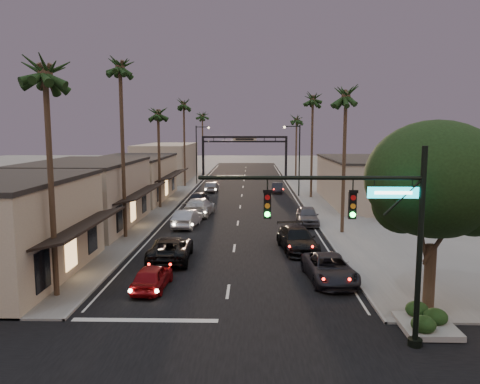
{
  "coord_description": "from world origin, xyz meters",
  "views": [
    {
      "loc": [
        1.18,
        -13.45,
        8.39
      ],
      "look_at": [
        0.13,
        30.63,
        2.5
      ],
      "focal_mm": 35.0,
      "sensor_mm": 36.0,
      "label": 1
    }
  ],
  "objects_px": {
    "arch": "(245,146)",
    "palm_ra": "(346,90)",
    "oncoming_silver": "(187,218)",
    "curbside_near": "(329,269)",
    "curbside_black": "(297,239)",
    "streetlight_right": "(297,154)",
    "streetlight_left": "(198,150)",
    "corner_tree": "(437,184)",
    "palm_rc": "(297,117)",
    "palm_rb": "(313,96)",
    "oncoming_red": "(152,277)",
    "palm_la": "(45,64)",
    "traffic_signal": "(370,218)",
    "palm_ld": "(184,102)",
    "palm_lc": "(158,110)",
    "oncoming_pickup": "(171,249)",
    "palm_lb": "(120,62)",
    "palm_far": "(202,114)"
  },
  "relations": [
    {
      "from": "streetlight_right",
      "to": "streetlight_left",
      "type": "xyz_separation_m",
      "value": [
        -13.84,
        13.0,
        0.0
      ]
    },
    {
      "from": "palm_la",
      "to": "traffic_signal",
      "type": "bearing_deg",
      "value": -19.29
    },
    {
      "from": "streetlight_right",
      "to": "palm_lc",
      "type": "relative_size",
      "value": 0.74
    },
    {
      "from": "corner_tree",
      "to": "palm_rc",
      "type": "bearing_deg",
      "value": 90.89
    },
    {
      "from": "traffic_signal",
      "to": "palm_ld",
      "type": "distance_m",
      "value": 53.47
    },
    {
      "from": "palm_lc",
      "to": "oncoming_red",
      "type": "bearing_deg",
      "value": -79.91
    },
    {
      "from": "palm_lb",
      "to": "curbside_black",
      "type": "bearing_deg",
      "value": -15.36
    },
    {
      "from": "streetlight_right",
      "to": "palm_ld",
      "type": "relative_size",
      "value": 0.63
    },
    {
      "from": "streetlight_right",
      "to": "oncoming_red",
      "type": "bearing_deg",
      "value": -107.51
    },
    {
      "from": "traffic_signal",
      "to": "corner_tree",
      "type": "distance_m",
      "value": 5.2
    },
    {
      "from": "palm_ld",
      "to": "palm_rc",
      "type": "relative_size",
      "value": 1.16
    },
    {
      "from": "palm_ra",
      "to": "curbside_black",
      "type": "height_order",
      "value": "palm_ra"
    },
    {
      "from": "curbside_black",
      "to": "curbside_near",
      "type": "bearing_deg",
      "value": -86.8
    },
    {
      "from": "streetlight_left",
      "to": "curbside_black",
      "type": "relative_size",
      "value": 1.61
    },
    {
      "from": "palm_la",
      "to": "streetlight_left",
      "type": "bearing_deg",
      "value": 88.04
    },
    {
      "from": "palm_rb",
      "to": "oncoming_red",
      "type": "relative_size",
      "value": 3.6
    },
    {
      "from": "palm_ld",
      "to": "oncoming_red",
      "type": "xyz_separation_m",
      "value": [
        4.57,
        -44.7,
        -11.74
      ]
    },
    {
      "from": "traffic_signal",
      "to": "palm_lc",
      "type": "xyz_separation_m",
      "value": [
        -14.29,
        32.0,
        5.39
      ]
    },
    {
      "from": "corner_tree",
      "to": "palm_rb",
      "type": "height_order",
      "value": "palm_rb"
    },
    {
      "from": "corner_tree",
      "to": "streetlight_right",
      "type": "xyz_separation_m",
      "value": [
        -2.56,
        37.55,
        -0.65
      ]
    },
    {
      "from": "palm_la",
      "to": "oncoming_pickup",
      "type": "bearing_deg",
      "value": 55.87
    },
    {
      "from": "palm_rc",
      "to": "oncoming_pickup",
      "type": "relative_size",
      "value": 2.19
    },
    {
      "from": "streetlight_right",
      "to": "curbside_black",
      "type": "bearing_deg",
      "value": -95.39
    },
    {
      "from": "palm_lc",
      "to": "curbside_black",
      "type": "height_order",
      "value": "palm_lc"
    },
    {
      "from": "traffic_signal",
      "to": "arch",
      "type": "relative_size",
      "value": 0.56
    },
    {
      "from": "corner_tree",
      "to": "palm_rb",
      "type": "distance_m",
      "value": 37.12
    },
    {
      "from": "streetlight_right",
      "to": "curbside_black",
      "type": "height_order",
      "value": "streetlight_right"
    },
    {
      "from": "oncoming_silver",
      "to": "curbside_black",
      "type": "height_order",
      "value": "curbside_black"
    },
    {
      "from": "palm_rc",
      "to": "curbside_black",
      "type": "distance_m",
      "value": 46.77
    },
    {
      "from": "oncoming_silver",
      "to": "curbside_near",
      "type": "height_order",
      "value": "oncoming_silver"
    },
    {
      "from": "palm_la",
      "to": "palm_ra",
      "type": "height_order",
      "value": "same"
    },
    {
      "from": "streetlight_left",
      "to": "palm_far",
      "type": "distance_m",
      "value": 20.96
    },
    {
      "from": "traffic_signal",
      "to": "streetlight_right",
      "type": "distance_m",
      "value": 41.02
    },
    {
      "from": "palm_ld",
      "to": "arch",
      "type": "bearing_deg",
      "value": 60.17
    },
    {
      "from": "palm_rc",
      "to": "oncoming_silver",
      "type": "xyz_separation_m",
      "value": [
        -12.96,
        -37.8,
        -9.69
      ]
    },
    {
      "from": "arch",
      "to": "oncoming_silver",
      "type": "distance_m",
      "value": 44.28
    },
    {
      "from": "palm_lc",
      "to": "corner_tree",
      "type": "bearing_deg",
      "value": -57.66
    },
    {
      "from": "corner_tree",
      "to": "palm_lc",
      "type": "height_order",
      "value": "palm_lc"
    },
    {
      "from": "arch",
      "to": "palm_lc",
      "type": "distance_m",
      "value": 35.41
    },
    {
      "from": "palm_rb",
      "to": "curbside_black",
      "type": "relative_size",
      "value": 2.54
    },
    {
      "from": "arch",
      "to": "palm_rb",
      "type": "xyz_separation_m",
      "value": [
        8.6,
        -26.0,
        6.88
      ]
    },
    {
      "from": "oncoming_red",
      "to": "palm_lc",
      "type": "bearing_deg",
      "value": -76.75
    },
    {
      "from": "palm_ld",
      "to": "palm_ra",
      "type": "xyz_separation_m",
      "value": [
        17.2,
        -31.0,
        -0.97
      ]
    },
    {
      "from": "palm_la",
      "to": "curbside_near",
      "type": "distance_m",
      "value": 17.99
    },
    {
      "from": "oncoming_red",
      "to": "oncoming_pickup",
      "type": "distance_m",
      "value": 5.5
    },
    {
      "from": "oncoming_red",
      "to": "curbside_black",
      "type": "distance_m",
      "value": 11.72
    },
    {
      "from": "arch",
      "to": "palm_ra",
      "type": "bearing_deg",
      "value": -79.41
    },
    {
      "from": "palm_ra",
      "to": "palm_la",
      "type": "bearing_deg",
      "value": -138.91
    },
    {
      "from": "palm_rc",
      "to": "curbside_black",
      "type": "height_order",
      "value": "palm_rc"
    },
    {
      "from": "arch",
      "to": "palm_far",
      "type": "distance_m",
      "value": 12.96
    }
  ]
}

